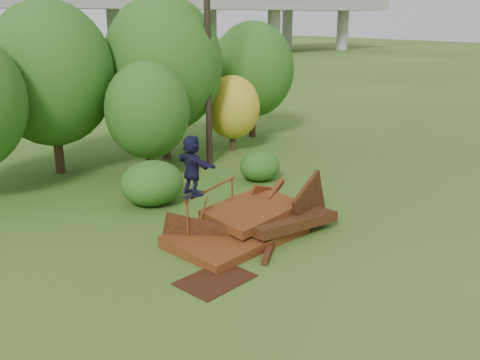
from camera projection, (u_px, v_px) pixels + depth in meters
ground at (302, 241)px, 16.11m from camera, size 240.00×240.00×0.00m
scrap_pile at (253, 224)px, 16.42m from camera, size 5.84×3.40×2.17m
grind_rail at (211, 199)px, 16.41m from camera, size 2.69×1.10×1.47m
skateboard at (193, 195)px, 15.47m from camera, size 0.84×0.50×0.08m
skater at (192, 165)px, 15.21m from camera, size 0.58×1.64×1.75m
flat_plate at (215, 280)px, 13.71m from camera, size 2.03×1.58×0.03m
tree_1 at (51, 74)px, 21.85m from camera, size 5.16×5.16×7.18m
tree_2 at (147, 110)px, 21.46m from camera, size 3.42×3.42×4.83m
tree_3 at (163, 65)px, 24.15m from camera, size 5.38×5.38×7.46m
tree_4 at (233, 107)px, 26.23m from camera, size 2.71×2.71×3.74m
tree_5 at (253, 70)px, 28.89m from camera, size 4.45×4.45×6.26m
shrub_left at (152, 183)px, 19.01m from camera, size 2.30×2.12×1.59m
shrub_right at (260, 166)px, 21.82m from camera, size 1.70×1.56×1.21m
utility_pole at (208, 42)px, 22.83m from camera, size 1.40×0.28×10.70m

